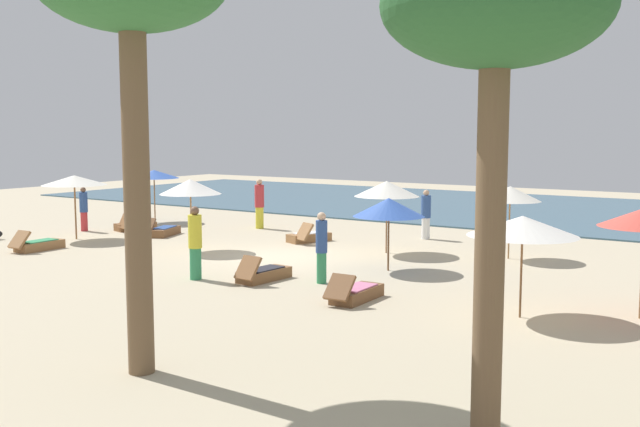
# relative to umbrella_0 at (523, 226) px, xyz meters

# --- Properties ---
(ground_plane) EXTENTS (60.00, 60.00, 0.00)m
(ground_plane) POSITION_rel_umbrella_0_xyz_m (-8.29, 2.98, -1.87)
(ground_plane) COLOR #BCAD8E
(ocean_water) EXTENTS (48.00, 16.00, 0.06)m
(ocean_water) POSITION_rel_umbrella_0_xyz_m (-8.29, 19.98, -1.84)
(ocean_water) COLOR #3D6075
(ocean_water) RESTS_ON ground_plane
(umbrella_0) EXTENTS (2.22, 2.22, 2.08)m
(umbrella_0) POSITION_rel_umbrella_0_xyz_m (0.00, 0.00, 0.00)
(umbrella_0) COLOR brown
(umbrella_0) RESTS_ON ground_plane
(umbrella_1) EXTENTS (1.99, 1.99, 2.23)m
(umbrella_1) POSITION_rel_umbrella_0_xyz_m (-6.06, 5.46, 0.12)
(umbrella_1) COLOR brown
(umbrella_1) RESTS_ON ground_plane
(umbrella_2) EXTENTS (2.20, 2.20, 2.22)m
(umbrella_2) POSITION_rel_umbrella_0_xyz_m (-16.43, 2.02, 0.18)
(umbrella_2) COLOR brown
(umbrella_2) RESTS_ON ground_plane
(umbrella_4) EXTENTS (2.04, 2.04, 2.15)m
(umbrella_4) POSITION_rel_umbrella_0_xyz_m (-17.70, 6.95, 0.10)
(umbrella_4) COLOR olive
(umbrella_4) RESTS_ON ground_plane
(umbrella_5) EXTENTS (1.92, 1.92, 2.26)m
(umbrella_5) POSITION_rel_umbrella_0_xyz_m (-11.38, 2.44, 0.15)
(umbrella_5) COLOR olive
(umbrella_5) RESTS_ON ground_plane
(umbrella_6) EXTENTS (1.93, 1.93, 1.97)m
(umbrella_6) POSITION_rel_umbrella_0_xyz_m (-4.64, 2.96, -0.15)
(umbrella_6) COLOR brown
(umbrella_6) RESTS_ON ground_plane
(umbrella_7) EXTENTS (1.78, 1.78, 2.15)m
(umbrella_7) POSITION_rel_umbrella_0_xyz_m (-2.57, 6.57, 0.05)
(umbrella_7) COLOR olive
(umbrella_7) RESTS_ON ground_plane
(lounger_0) EXTENTS (0.64, 1.71, 0.69)m
(lounger_0) POSITION_rel_umbrella_0_xyz_m (-15.45, -0.22, -1.70)
(lounger_0) COLOR olive
(lounger_0) RESTS_ON ground_plane
(lounger_1) EXTENTS (1.01, 1.73, 0.75)m
(lounger_1) POSITION_rel_umbrella_0_xyz_m (-16.51, 4.75, -1.70)
(lounger_1) COLOR brown
(lounger_1) RESTS_ON ground_plane
(lounger_2) EXTENTS (0.70, 1.71, 0.71)m
(lounger_2) POSITION_rel_umbrella_0_xyz_m (-6.62, -0.00, -1.70)
(lounger_2) COLOR brown
(lounger_2) RESTS_ON ground_plane
(lounger_3) EXTENTS (0.65, 1.72, 0.68)m
(lounger_3) POSITION_rel_umbrella_0_xyz_m (-3.54, -0.60, -1.70)
(lounger_3) COLOR brown
(lounger_3) RESTS_ON ground_plane
(lounger_4) EXTENTS (1.14, 1.80, 0.67)m
(lounger_4) POSITION_rel_umbrella_0_xyz_m (-14.55, 4.30, -1.70)
(lounger_4) COLOR brown
(lounger_4) RESTS_ON ground_plane
(lounger_5) EXTENTS (1.16, 1.76, 0.72)m
(lounger_5) POSITION_rel_umbrella_0_xyz_m (-9.35, 6.00, -1.70)
(lounger_5) COLOR olive
(lounger_5) RESTS_ON ground_plane
(person_0) EXTENTS (0.42, 0.42, 1.66)m
(person_0) POSITION_rel_umbrella_0_xyz_m (-17.89, 3.53, -1.03)
(person_0) COLOR #BF3338
(person_0) RESTS_ON ground_plane
(person_1) EXTENTS (0.51, 0.51, 1.90)m
(person_1) POSITION_rel_umbrella_0_xyz_m (-12.87, 7.78, -0.91)
(person_1) COLOR yellow
(person_1) RESTS_ON ground_plane
(person_2) EXTENTS (0.44, 0.44, 1.72)m
(person_2) POSITION_rel_umbrella_0_xyz_m (-6.33, 8.80, -1.01)
(person_2) COLOR white
(person_2) RESTS_ON ground_plane
(person_3) EXTENTS (0.49, 0.49, 1.87)m
(person_3) POSITION_rel_umbrella_0_xyz_m (-8.14, -0.82, -0.92)
(person_3) COLOR #338C59
(person_3) RESTS_ON ground_plane
(person_4) EXTENTS (0.39, 0.39, 1.78)m
(person_4) POSITION_rel_umbrella_0_xyz_m (-5.22, 0.57, -0.96)
(person_4) COLOR #338C59
(person_4) RESTS_ON ground_plane
(palm_2) EXTENTS (2.62, 2.62, 5.91)m
(palm_2) POSITION_rel_umbrella_0_xyz_m (1.71, -6.33, 3.15)
(palm_2) COLOR brown
(palm_2) RESTS_ON ground_plane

